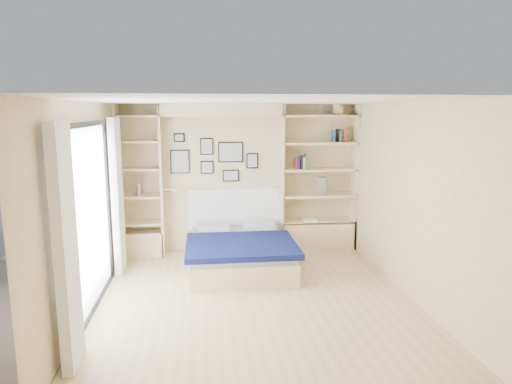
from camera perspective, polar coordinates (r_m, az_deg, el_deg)
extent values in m
plane|color=tan|center=(6.00, -0.19, -13.32)|extent=(4.50, 4.50, 0.00)
plane|color=beige|center=(7.83, -2.08, 1.74)|extent=(4.00, 0.00, 4.00)
plane|color=beige|center=(3.47, 4.12, -8.98)|extent=(4.00, 0.00, 4.00)
plane|color=beige|center=(5.75, -20.41, -1.92)|extent=(0.00, 4.50, 4.50)
plane|color=beige|center=(6.18, 18.58, -1.03)|extent=(0.00, 4.50, 4.50)
plane|color=white|center=(5.51, -0.20, 11.29)|extent=(4.50, 4.50, 0.00)
cube|color=#CCB686|center=(7.66, -11.71, 1.35)|extent=(0.04, 0.35, 2.50)
cube|color=#CCB686|center=(7.75, 3.20, 1.64)|extent=(0.04, 0.35, 2.50)
cube|color=#CCB686|center=(7.55, -4.33, 10.17)|extent=(2.00, 0.35, 0.20)
cube|color=#CCB686|center=(8.07, 12.19, 1.77)|extent=(0.04, 0.35, 2.50)
cube|color=#CCB686|center=(7.75, -16.73, 1.23)|extent=(0.04, 0.35, 2.50)
cube|color=#CCB686|center=(8.09, 7.69, -5.32)|extent=(1.30, 0.35, 0.50)
cube|color=#CCB686|center=(7.92, -13.98, -6.23)|extent=(0.70, 0.35, 0.40)
cube|color=black|center=(5.64, -20.72, 7.88)|extent=(0.04, 2.08, 0.06)
cube|color=black|center=(6.10, -19.41, -13.20)|extent=(0.04, 2.08, 0.06)
cube|color=black|center=(4.82, -22.76, -6.15)|extent=(0.04, 0.06, 2.20)
cube|color=black|center=(6.75, -18.09, -1.39)|extent=(0.04, 0.06, 2.20)
cube|color=silver|center=(5.77, -20.14, -3.18)|extent=(0.01, 2.00, 2.20)
cube|color=white|center=(4.53, -22.67, -6.53)|extent=(0.10, 0.45, 2.30)
cube|color=white|center=(7.00, -16.95, -0.52)|extent=(0.10, 0.45, 2.30)
cube|color=#CCB686|center=(8.03, 7.73, -3.59)|extent=(1.30, 0.35, 0.04)
cube|color=#CCB686|center=(7.93, 7.80, -0.43)|extent=(1.30, 0.35, 0.04)
cube|color=#CCB686|center=(7.86, 7.88, 2.79)|extent=(1.30, 0.35, 0.04)
cube|color=#CCB686|center=(7.82, 7.96, 6.06)|extent=(1.30, 0.35, 0.04)
cube|color=#CCB686|center=(7.80, 8.04, 9.36)|extent=(1.30, 0.35, 0.04)
cube|color=#CCB686|center=(7.83, -14.09, -3.77)|extent=(0.70, 0.35, 0.04)
cube|color=#CCB686|center=(7.74, -14.23, -0.54)|extent=(0.70, 0.35, 0.04)
cube|color=#CCB686|center=(7.67, -14.37, 2.77)|extent=(0.70, 0.35, 0.04)
cube|color=#CCB686|center=(7.63, -14.52, 6.12)|extent=(0.70, 0.35, 0.04)
cube|color=#CCB686|center=(7.62, -14.65, 9.12)|extent=(0.70, 0.35, 0.04)
cube|color=#CCB686|center=(7.09, -2.08, -8.18)|extent=(1.50, 1.87, 0.33)
cube|color=#AEB5BE|center=(7.02, -2.09, -6.52)|extent=(1.46, 1.83, 0.10)
cube|color=#0B103E|center=(6.70, -1.87, -6.72)|extent=(1.60, 1.31, 0.08)
cube|color=#AEB5BE|center=(7.59, -5.33, -4.43)|extent=(0.52, 0.37, 0.12)
cube|color=#AEB5BE|center=(7.64, 0.32, -4.29)|extent=(0.52, 0.37, 0.12)
cube|color=white|center=(7.89, -2.69, -2.11)|extent=(1.60, 0.04, 0.70)
cube|color=black|center=(7.75, -9.48, 3.76)|extent=(0.32, 0.02, 0.40)
cube|color=gray|center=(7.74, -9.49, 3.75)|extent=(0.28, 0.01, 0.36)
cube|color=black|center=(7.72, -6.18, 5.68)|extent=(0.22, 0.02, 0.28)
cube|color=gray|center=(7.71, -6.18, 5.67)|extent=(0.18, 0.01, 0.24)
cube|color=black|center=(7.75, -6.13, 3.10)|extent=(0.22, 0.02, 0.22)
cube|color=gray|center=(7.74, -6.13, 3.09)|extent=(0.18, 0.01, 0.18)
cube|color=black|center=(7.74, -3.20, 4.99)|extent=(0.42, 0.02, 0.34)
cube|color=gray|center=(7.73, -3.19, 4.99)|extent=(0.38, 0.01, 0.30)
cube|color=black|center=(7.79, -3.17, 2.06)|extent=(0.28, 0.02, 0.20)
cube|color=gray|center=(7.78, -3.16, 2.05)|extent=(0.24, 0.01, 0.16)
cube|color=black|center=(7.79, -0.46, 3.93)|extent=(0.20, 0.02, 0.26)
cube|color=gray|center=(7.78, -0.45, 3.92)|extent=(0.16, 0.01, 0.22)
cube|color=black|center=(7.72, -9.57, 6.71)|extent=(0.18, 0.02, 0.14)
cube|color=gray|center=(7.71, -9.57, 6.71)|extent=(0.14, 0.01, 0.10)
cylinder|color=silver|center=(7.60, -10.67, 0.32)|extent=(0.20, 0.02, 0.02)
cone|color=white|center=(7.59, -9.91, 0.19)|extent=(0.13, 0.12, 0.15)
cylinder|color=silver|center=(7.67, 2.25, 0.58)|extent=(0.20, 0.02, 0.02)
cone|color=white|center=(7.66, 1.51, 0.42)|extent=(0.13, 0.12, 0.15)
cube|color=#A51E1E|center=(7.75, 4.98, 3.56)|extent=(0.02, 0.15, 0.18)
cube|color=navy|center=(7.76, 5.28, 3.64)|extent=(0.03, 0.15, 0.20)
cube|color=black|center=(7.77, 5.67, 3.74)|extent=(0.03, 0.15, 0.23)
cube|color=#BFB28C|center=(7.78, 5.86, 3.62)|extent=(0.04, 0.15, 0.19)
cube|color=#26593F|center=(7.78, 6.13, 3.82)|extent=(0.03, 0.15, 0.25)
cube|color=navy|center=(7.87, 9.65, 6.93)|extent=(0.03, 0.15, 0.20)
cube|color=black|center=(7.89, 10.21, 6.98)|extent=(0.03, 0.15, 0.22)
cube|color=tan|center=(7.90, 10.36, 6.88)|extent=(0.04, 0.15, 0.19)
cube|color=#255149|center=(7.91, 10.54, 6.97)|extent=(0.03, 0.15, 0.22)
cube|color=#A51E1E|center=(7.92, 10.85, 6.95)|extent=(0.03, 0.15, 0.21)
cube|color=navy|center=(7.72, -14.52, 0.24)|extent=(0.02, 0.15, 0.18)
cube|color=#C6AF95|center=(7.72, -14.41, 0.35)|extent=(0.03, 0.15, 0.21)
cube|color=#CCB686|center=(7.88, 10.17, 10.00)|extent=(0.13, 0.13, 0.15)
cone|color=#CCB686|center=(7.88, 10.20, 10.84)|extent=(0.20, 0.20, 0.08)
cube|color=slate|center=(7.91, 8.16, 0.78)|extent=(0.12, 0.12, 0.30)
cube|color=white|center=(7.93, 6.78, -3.48)|extent=(0.22, 0.16, 0.03)
cylinder|color=tan|center=(7.24, -27.95, -8.93)|extent=(0.07, 0.12, 0.34)
cylinder|color=tan|center=(7.01, -25.58, -9.34)|extent=(0.07, 0.12, 0.34)
cylinder|color=tan|center=(7.56, -25.72, -7.30)|extent=(0.12, 0.27, 0.55)
cylinder|color=tan|center=(7.34, -23.39, -7.63)|extent=(0.12, 0.27, 0.55)
cube|color=#3244A2|center=(7.23, -25.98, -8.23)|extent=(0.51, 0.56, 0.13)
cube|color=#3244A2|center=(7.42, -24.55, -6.15)|extent=(0.42, 0.30, 0.45)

